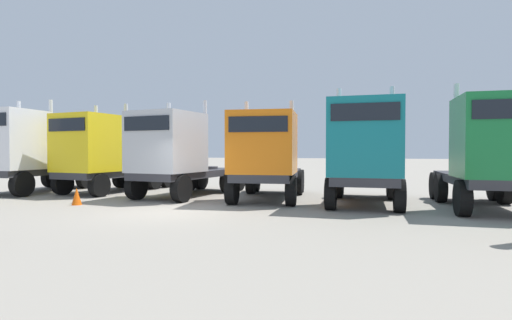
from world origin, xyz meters
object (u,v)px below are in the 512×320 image
(semi_truck_orange, at_px, (266,155))
(traffic_cone_near, at_px, (77,196))
(semi_truck_white, at_px, (24,151))
(semi_truck_yellow, at_px, (99,153))
(semi_truck_teal, at_px, (365,153))
(semi_truck_silver, at_px, (176,153))
(semi_truck_green, at_px, (492,153))

(semi_truck_orange, bearing_deg, traffic_cone_near, -70.82)
(semi_truck_white, distance_m, semi_truck_yellow, 3.55)
(semi_truck_yellow, distance_m, semi_truck_teal, 12.11)
(semi_truck_orange, height_order, traffic_cone_near, semi_truck_orange)
(semi_truck_teal, bearing_deg, semi_truck_silver, -95.00)
(semi_truck_teal, bearing_deg, semi_truck_green, 85.72)
(semi_truck_white, bearing_deg, semi_truck_silver, 92.28)
(semi_truck_yellow, relative_size, semi_truck_orange, 0.99)
(semi_truck_silver, bearing_deg, semi_truck_yellow, -90.18)
(traffic_cone_near, bearing_deg, semi_truck_green, 10.34)
(semi_truck_orange, xyz_separation_m, semi_truck_green, (7.78, -0.62, 0.09))
(semi_truck_white, relative_size, semi_truck_silver, 1.01)
(semi_truck_green, relative_size, traffic_cone_near, 9.26)
(semi_truck_yellow, xyz_separation_m, traffic_cone_near, (1.91, -3.58, -1.58))
(semi_truck_yellow, bearing_deg, semi_truck_silver, 89.64)
(semi_truck_silver, height_order, semi_truck_teal, semi_truck_teal)
(traffic_cone_near, bearing_deg, semi_truck_silver, 52.64)
(semi_truck_green, bearing_deg, semi_truck_silver, -95.46)
(semi_truck_silver, bearing_deg, traffic_cone_near, -31.53)
(semi_truck_teal, xyz_separation_m, traffic_cone_near, (-10.17, -2.73, -1.62))
(semi_truck_orange, relative_size, semi_truck_green, 1.07)
(semi_truck_yellow, height_order, semi_truck_silver, semi_truck_yellow)
(semi_truck_orange, bearing_deg, semi_truck_yellow, -100.10)
(semi_truck_orange, distance_m, semi_truck_teal, 3.83)
(semi_truck_yellow, xyz_separation_m, semi_truck_silver, (4.30, -0.45, -0.00))
(semi_truck_silver, height_order, semi_truck_orange, semi_truck_silver)
(semi_truck_white, relative_size, semi_truck_orange, 1.02)
(semi_truck_yellow, relative_size, semi_truck_green, 1.06)
(semi_truck_yellow, distance_m, semi_truck_green, 16.10)
(semi_truck_orange, bearing_deg, semi_truck_green, 77.99)
(semi_truck_yellow, relative_size, semi_truck_teal, 1.05)
(semi_truck_white, height_order, semi_truck_yellow, semi_truck_white)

